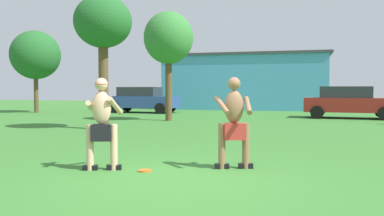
% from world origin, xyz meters
% --- Properties ---
extents(ground_plane, '(80.00, 80.00, 0.00)m').
position_xyz_m(ground_plane, '(0.00, 0.00, 0.00)').
color(ground_plane, '#38752D').
extents(player_with_cap, '(0.74, 0.69, 1.65)m').
position_xyz_m(player_with_cap, '(-1.56, 0.43, 0.90)').
color(player_with_cap, black).
rests_on(player_with_cap, ground_plane).
extents(player_in_red, '(0.74, 0.68, 1.65)m').
position_xyz_m(player_in_red, '(0.69, 1.17, 0.87)').
color(player_in_red, black).
rests_on(player_in_red, ground_plane).
extents(frisbee, '(0.24, 0.24, 0.03)m').
position_xyz_m(frisbee, '(-0.78, 0.52, 0.01)').
color(frisbee, orange).
rests_on(frisbee, ground_plane).
extents(car_blue_near_post, '(4.35, 2.12, 1.58)m').
position_xyz_m(car_blue_near_post, '(-7.71, 17.24, 0.82)').
color(car_blue_near_post, '#2D478C').
rests_on(car_blue_near_post, ground_plane).
extents(car_red_far_end, '(4.44, 2.33, 1.58)m').
position_xyz_m(car_red_far_end, '(4.08, 15.34, 0.82)').
color(car_red_far_end, maroon).
rests_on(car_red_far_end, ground_plane).
extents(outbuilding_behind_lot, '(11.84, 5.86, 3.97)m').
position_xyz_m(outbuilding_behind_lot, '(-2.19, 24.07, 1.99)').
color(outbuilding_behind_lot, '#4C9ED1').
rests_on(outbuilding_behind_lot, ground_plane).
extents(tree_left_field, '(2.05, 2.05, 4.78)m').
position_xyz_m(tree_left_field, '(-5.01, 7.09, 3.74)').
color(tree_left_field, brown).
rests_on(tree_left_field, ground_plane).
extents(tree_right_field, '(2.26, 2.26, 4.98)m').
position_xyz_m(tree_right_field, '(-4.06, 11.58, 3.74)').
color(tree_right_field, brown).
rests_on(tree_right_field, ground_plane).
extents(tree_behind_players, '(3.01, 3.01, 5.04)m').
position_xyz_m(tree_behind_players, '(-14.04, 15.54, 3.54)').
color(tree_behind_players, brown).
rests_on(tree_behind_players, ground_plane).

